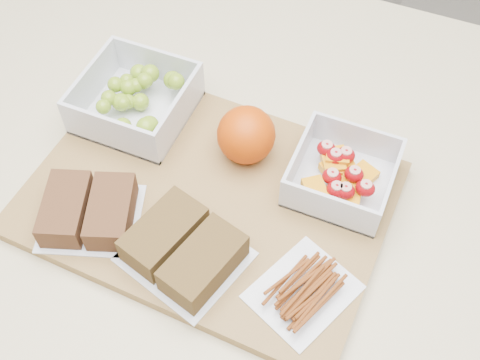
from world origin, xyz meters
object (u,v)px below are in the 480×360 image
(cutting_board, at_px, (208,199))
(grape_container, at_px, (138,99))
(sandwich_bag_left, at_px, (89,211))
(pretzel_bag, at_px, (304,287))
(fruit_container, at_px, (342,175))
(sandwich_bag_center, at_px, (184,249))
(orange, at_px, (246,135))

(cutting_board, xyz_separation_m, grape_container, (-0.14, 0.09, 0.03))
(sandwich_bag_left, bearing_deg, pretzel_bag, 1.72)
(cutting_board, bearing_deg, grape_container, 150.07)
(fruit_container, height_order, sandwich_bag_center, fruit_container)
(cutting_board, xyz_separation_m, sandwich_bag_center, (0.01, -0.09, 0.03))
(orange, bearing_deg, pretzel_bag, -49.56)
(pretzel_bag, bearing_deg, sandwich_bag_center, -175.39)
(cutting_board, relative_size, sandwich_bag_left, 3.00)
(orange, distance_m, pretzel_bag, 0.20)
(cutting_board, distance_m, grape_container, 0.17)
(fruit_container, xyz_separation_m, orange, (-0.12, 0.00, 0.02))
(cutting_board, height_order, sandwich_bag_left, sandwich_bag_left)
(orange, xyz_separation_m, sandwich_bag_left, (-0.13, -0.16, -0.02))
(grape_container, height_order, pretzel_bag, grape_container)
(fruit_container, distance_m, sandwich_bag_center, 0.21)
(sandwich_bag_center, bearing_deg, pretzel_bag, 4.61)
(fruit_container, distance_m, orange, 0.12)
(orange, relative_size, sandwich_bag_left, 0.51)
(sandwich_bag_left, distance_m, sandwich_bag_center, 0.12)
(sandwich_bag_left, xyz_separation_m, sandwich_bag_center, (0.12, -0.00, 0.00))
(grape_container, bearing_deg, fruit_container, -2.11)
(sandwich_bag_left, bearing_deg, sandwich_bag_center, -1.50)
(grape_container, distance_m, sandwich_bag_center, 0.23)
(grape_container, height_order, sandwich_bag_center, grape_container)
(grape_container, height_order, sandwich_bag_left, grape_container)
(orange, relative_size, sandwich_bag_center, 0.48)
(fruit_container, bearing_deg, orange, 179.77)
(grape_container, bearing_deg, pretzel_bag, -29.50)
(grape_container, distance_m, sandwich_bag_left, 0.17)
(orange, height_order, sandwich_bag_center, orange)
(sandwich_bag_left, relative_size, sandwich_bag_center, 0.93)
(grape_container, relative_size, sandwich_bag_left, 0.96)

